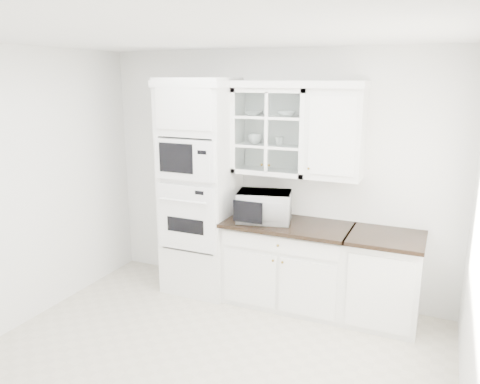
% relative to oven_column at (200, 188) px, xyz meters
% --- Properties ---
extents(ground, '(4.00, 3.50, 0.01)m').
position_rel_oven_column_xyz_m(ground, '(0.75, -1.42, -1.19)').
color(ground, beige).
rests_on(ground, ground).
extents(room_shell, '(4.00, 3.50, 2.70)m').
position_rel_oven_column_xyz_m(room_shell, '(0.75, -0.99, 0.58)').
color(room_shell, white).
rests_on(room_shell, ground).
extents(oven_column, '(0.76, 0.68, 2.40)m').
position_rel_oven_column_xyz_m(oven_column, '(0.00, 0.00, 0.00)').
color(oven_column, white).
rests_on(oven_column, ground).
extents(base_cabinet_run, '(1.32, 0.67, 0.92)m').
position_rel_oven_column_xyz_m(base_cabinet_run, '(1.03, 0.03, -0.74)').
color(base_cabinet_run, white).
rests_on(base_cabinet_run, ground).
extents(extra_base_cabinet, '(0.72, 0.67, 0.92)m').
position_rel_oven_column_xyz_m(extra_base_cabinet, '(2.03, 0.03, -0.74)').
color(extra_base_cabinet, white).
rests_on(extra_base_cabinet, ground).
extents(upper_cabinet_glass, '(0.80, 0.33, 0.90)m').
position_rel_oven_column_xyz_m(upper_cabinet_glass, '(0.78, 0.17, 0.65)').
color(upper_cabinet_glass, white).
rests_on(upper_cabinet_glass, room_shell).
extents(upper_cabinet_solid, '(0.55, 0.33, 0.90)m').
position_rel_oven_column_xyz_m(upper_cabinet_solid, '(1.46, 0.17, 0.65)').
color(upper_cabinet_solid, white).
rests_on(upper_cabinet_solid, room_shell).
extents(crown_molding, '(2.14, 0.38, 0.07)m').
position_rel_oven_column_xyz_m(crown_molding, '(0.68, 0.14, 1.14)').
color(crown_molding, white).
rests_on(crown_molding, room_shell).
extents(countertop_microwave, '(0.64, 0.57, 0.32)m').
position_rel_oven_column_xyz_m(countertop_microwave, '(0.78, -0.01, -0.12)').
color(countertop_microwave, white).
rests_on(countertop_microwave, base_cabinet_run).
extents(bowl_a, '(0.19, 0.19, 0.05)m').
position_rel_oven_column_xyz_m(bowl_a, '(0.57, 0.18, 0.83)').
color(bowl_a, white).
rests_on(bowl_a, upper_cabinet_glass).
extents(bowl_b, '(0.23, 0.23, 0.06)m').
position_rel_oven_column_xyz_m(bowl_b, '(0.94, 0.16, 0.84)').
color(bowl_b, white).
rests_on(bowl_b, upper_cabinet_glass).
extents(cup_a, '(0.15, 0.15, 0.11)m').
position_rel_oven_column_xyz_m(cup_a, '(0.60, 0.16, 0.56)').
color(cup_a, white).
rests_on(cup_a, upper_cabinet_glass).
extents(cup_b, '(0.12, 0.12, 0.09)m').
position_rel_oven_column_xyz_m(cup_b, '(0.86, 0.18, 0.56)').
color(cup_b, white).
rests_on(cup_b, upper_cabinet_glass).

